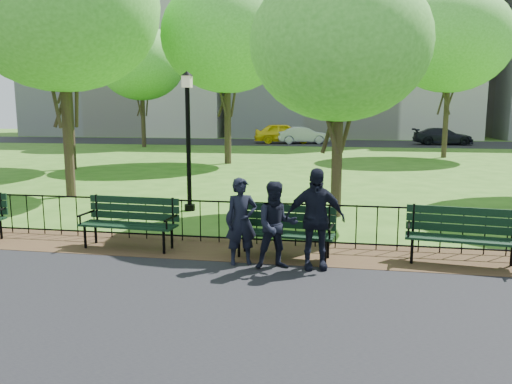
% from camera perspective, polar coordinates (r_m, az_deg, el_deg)
% --- Properties ---
extents(ground, '(120.00, 120.00, 0.00)m').
position_cam_1_polar(ground, '(8.43, -0.95, -9.65)').
color(ground, '#336119').
extents(dirt_strip, '(60.00, 1.60, 0.01)m').
position_cam_1_polar(dirt_strip, '(9.83, 0.74, -6.78)').
color(dirt_strip, '#3E2419').
rests_on(dirt_strip, ground).
extents(far_street, '(70.00, 9.00, 0.01)m').
position_cam_1_polar(far_street, '(42.94, 8.08, 5.57)').
color(far_street, black).
rests_on(far_street, ground).
extents(iron_fence, '(24.06, 0.06, 1.00)m').
position_cam_1_polar(iron_fence, '(10.19, 1.20, -3.39)').
color(iron_fence, black).
rests_on(iron_fence, ground).
extents(apartment_west, '(22.00, 15.00, 26.00)m').
position_cam_1_polar(apartment_west, '(61.44, -13.28, 18.69)').
color(apartment_west, beige).
rests_on(apartment_west, ground).
extents(park_bench_main, '(2.06, 0.76, 1.06)m').
position_cam_1_polar(park_bench_main, '(9.37, 0.88, -3.51)').
color(park_bench_main, black).
rests_on(park_bench_main, ground).
extents(park_bench_left_a, '(1.98, 0.72, 1.11)m').
position_cam_1_polar(park_bench_left_a, '(10.30, -14.16, -2.78)').
color(park_bench_left_a, black).
rests_on(park_bench_left_a, ground).
extents(park_bench_right_a, '(2.00, 0.85, 1.10)m').
position_cam_1_polar(park_bench_right_a, '(9.67, 22.52, -4.01)').
color(park_bench_right_a, black).
rests_on(park_bench_right_a, ground).
extents(lamppost, '(0.34, 0.34, 3.77)m').
position_cam_1_polar(lamppost, '(13.69, -7.76, 6.36)').
color(lamppost, black).
rests_on(lamppost, ground).
extents(tree_near_w, '(6.05, 6.05, 8.43)m').
position_cam_1_polar(tree_near_w, '(17.21, -21.51, 19.12)').
color(tree_near_w, '#2D2116').
rests_on(tree_near_w, ground).
extents(tree_near_e, '(4.50, 4.50, 6.28)m').
position_cam_1_polar(tree_near_e, '(13.06, 9.56, 16.29)').
color(tree_near_e, '#2D2116').
rests_on(tree_near_e, ground).
extents(tree_far_c, '(6.61, 6.61, 9.22)m').
position_cam_1_polar(tree_far_c, '(26.18, -3.35, 17.33)').
color(tree_far_c, '#2D2116').
rests_on(tree_far_c, ground).
extents(tree_far_e, '(6.86, 6.86, 9.56)m').
position_cam_1_polar(tree_far_e, '(31.47, 21.35, 15.81)').
color(tree_far_e, '#2D2116').
rests_on(tree_far_e, ground).
extents(tree_far_w, '(6.36, 6.36, 8.87)m').
position_cam_1_polar(tree_far_w, '(38.84, -12.99, 14.13)').
color(tree_far_w, '#2D2116').
rests_on(tree_far_w, ground).
extents(person_left, '(0.67, 0.56, 1.56)m').
position_cam_1_polar(person_left, '(8.87, -1.68, -3.37)').
color(person_left, black).
rests_on(person_left, asphalt_path).
extents(person_mid, '(0.83, 0.61, 1.53)m').
position_cam_1_polar(person_mid, '(8.63, 2.37, -3.83)').
color(person_mid, black).
rests_on(person_mid, asphalt_path).
extents(person_right, '(1.10, 0.61, 1.77)m').
position_cam_1_polar(person_right, '(8.66, 6.75, -3.04)').
color(person_right, black).
rests_on(person_right, asphalt_path).
extents(taxi, '(5.22, 2.96, 1.68)m').
position_cam_1_polar(taxi, '(42.10, 3.17, 6.73)').
color(taxi, yellow).
rests_on(taxi, far_street).
extents(sedan_silver, '(4.46, 2.49, 1.39)m').
position_cam_1_polar(sedan_silver, '(41.71, 5.39, 6.48)').
color(sedan_silver, '#AAADB2').
rests_on(sedan_silver, far_street).
extents(sedan_dark, '(4.74, 2.20, 1.34)m').
position_cam_1_polar(sedan_dark, '(42.88, 20.57, 5.98)').
color(sedan_dark, black).
rests_on(sedan_dark, far_street).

